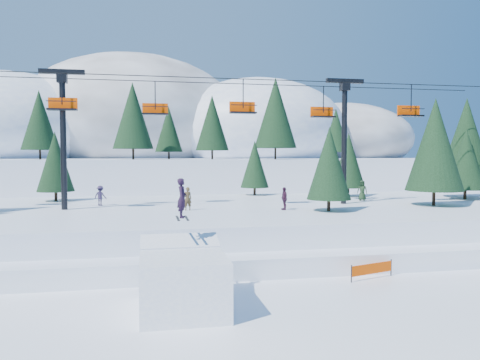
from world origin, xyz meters
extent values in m
plane|color=white|center=(0.00, 0.00, 0.00)|extent=(160.00, 160.00, 0.00)
cube|color=white|center=(0.00, 18.00, 1.25)|extent=(70.00, 22.00, 2.50)
cube|color=white|center=(0.00, 8.00, 0.55)|extent=(70.00, 6.00, 1.10)
cube|color=white|center=(0.00, 68.00, 3.00)|extent=(110.00, 60.00, 6.00)
ellipsoid|color=white|center=(-28.00, 72.00, 11.45)|extent=(36.00, 32.40, 19.80)
ellipsoid|color=#605B59|center=(-6.00, 78.00, 13.26)|extent=(44.00, 39.60, 26.40)
ellipsoid|color=white|center=(18.00, 70.00, 11.42)|extent=(34.00, 30.60, 19.72)
ellipsoid|color=#605B59|center=(38.00, 76.00, 10.12)|extent=(30.00, 27.00, 15.00)
cylinder|color=black|center=(-4.70, 40.95, 6.66)|extent=(0.26, 0.26, 1.33)
cone|color=#1B3D21|center=(-4.70, 40.95, 11.41)|extent=(4.94, 4.94, 8.17)
cylinder|color=black|center=(5.41, 42.96, 6.59)|extent=(0.26, 0.26, 1.18)
cone|color=#1B3D21|center=(5.41, 42.96, 10.80)|extent=(4.38, 4.38, 7.25)
cylinder|color=black|center=(13.24, 40.12, 6.74)|extent=(0.26, 0.26, 1.47)
cone|color=#1B3D21|center=(13.24, 40.12, 11.99)|extent=(5.46, 5.46, 9.03)
cylinder|color=black|center=(-16.03, 43.39, 6.60)|extent=(0.26, 0.26, 1.20)
cone|color=#1B3D21|center=(-16.03, 43.39, 10.89)|extent=(4.46, 4.46, 7.37)
cylinder|color=black|center=(22.86, 43.35, 6.49)|extent=(0.26, 0.26, 0.99)
cone|color=#1B3D21|center=(22.86, 43.35, 10.02)|extent=(3.67, 3.67, 6.06)
cylinder|color=black|center=(-0.14, 45.46, 6.50)|extent=(0.26, 0.26, 0.99)
cone|color=#1B3D21|center=(-0.14, 45.46, 10.05)|extent=(3.69, 3.69, 6.11)
cube|color=white|center=(-1.52, 1.15, 1.19)|extent=(3.51, 4.34, 2.38)
cube|color=white|center=(-1.52, 3.01, 2.43)|extent=(3.51, 1.52, 0.85)
imported|color=black|center=(-1.42, 2.75, 4.59)|extent=(0.52, 0.71, 1.79)
cube|color=black|center=(-1.62, 2.75, 3.68)|extent=(0.11, 1.65, 0.03)
cube|color=black|center=(-1.22, 2.75, 3.68)|extent=(0.11, 1.65, 0.03)
cylinder|color=black|center=(-9.00, 18.00, 7.50)|extent=(0.44, 0.44, 10.00)
cube|color=black|center=(-9.00, 18.00, 12.60)|extent=(3.20, 0.35, 0.35)
cube|color=black|center=(-9.00, 18.00, 12.15)|extent=(0.70, 0.70, 0.70)
cylinder|color=black|center=(13.00, 18.00, 7.50)|extent=(0.44, 0.44, 10.00)
cube|color=black|center=(13.00, 18.00, 12.60)|extent=(3.20, 0.35, 0.35)
cube|color=black|center=(13.00, 18.00, 12.15)|extent=(0.70, 0.70, 0.70)
cylinder|color=black|center=(2.00, 16.80, 12.30)|extent=(46.00, 0.06, 0.06)
cylinder|color=black|center=(2.00, 19.20, 12.30)|extent=(46.00, 0.06, 0.06)
cylinder|color=black|center=(-8.83, 16.80, 11.20)|extent=(0.08, 0.08, 2.20)
cube|color=black|center=(-8.83, 16.80, 9.75)|extent=(2.00, 0.75, 0.12)
cube|color=#EF4600|center=(-8.83, 17.18, 10.20)|extent=(2.00, 0.10, 0.85)
cylinder|color=black|center=(-8.83, 16.45, 10.30)|extent=(2.00, 0.06, 0.06)
cylinder|color=black|center=(-2.30, 19.20, 11.20)|extent=(0.08, 0.08, 2.20)
cube|color=black|center=(-2.30, 19.20, 9.75)|extent=(2.00, 0.75, 0.12)
cube|color=#EF4600|center=(-2.30, 19.58, 10.20)|extent=(2.00, 0.10, 0.85)
cylinder|color=black|center=(-2.30, 18.85, 10.30)|extent=(2.00, 0.06, 0.06)
cylinder|color=black|center=(4.25, 16.80, 11.20)|extent=(0.08, 0.08, 2.20)
cube|color=black|center=(4.25, 16.80, 9.75)|extent=(2.00, 0.75, 0.12)
cube|color=#EF4600|center=(4.25, 17.18, 10.20)|extent=(2.00, 0.10, 0.85)
cylinder|color=black|center=(4.25, 16.45, 10.30)|extent=(2.00, 0.06, 0.06)
cylinder|color=black|center=(11.63, 19.20, 11.20)|extent=(0.08, 0.08, 2.20)
cube|color=black|center=(11.63, 19.20, 9.75)|extent=(2.00, 0.75, 0.12)
cube|color=#EF4600|center=(11.63, 19.58, 10.20)|extent=(2.00, 0.10, 0.85)
cylinder|color=black|center=(11.63, 18.85, 10.30)|extent=(2.00, 0.06, 0.06)
cylinder|color=black|center=(18.28, 16.80, 11.20)|extent=(0.08, 0.08, 2.20)
cube|color=black|center=(18.28, 16.80, 9.75)|extent=(2.00, 0.75, 0.12)
cube|color=#EF4600|center=(18.28, 17.18, 10.20)|extent=(2.00, 0.10, 0.85)
cylinder|color=black|center=(18.28, 16.45, 10.30)|extent=(2.00, 0.06, 0.06)
cylinder|color=black|center=(19.52, 15.30, 3.10)|extent=(0.26, 0.26, 1.20)
cone|color=#1B3D21|center=(19.52, 15.30, 7.38)|extent=(4.45, 4.45, 7.36)
cylinder|color=black|center=(25.49, 19.51, 2.95)|extent=(0.26, 0.26, 0.90)
cone|color=#1B3D21|center=(25.49, 19.51, 6.17)|extent=(3.35, 3.35, 5.54)
cylinder|color=black|center=(26.86, 21.36, 3.16)|extent=(0.26, 0.26, 1.33)
cone|color=#1B3D21|center=(26.86, 21.36, 7.90)|extent=(4.93, 4.93, 8.15)
cylinder|color=black|center=(16.32, 24.49, 2.93)|extent=(0.26, 0.26, 0.87)
cone|color=#1B3D21|center=(16.32, 24.49, 6.04)|extent=(3.23, 3.23, 5.34)
cylinder|color=black|center=(-10.88, 25.03, 2.93)|extent=(0.26, 0.26, 0.85)
cone|color=#1B3D21|center=(-10.88, 25.03, 5.98)|extent=(3.17, 3.17, 5.24)
cylinder|color=black|center=(7.66, 27.73, 2.88)|extent=(0.26, 0.26, 0.77)
cone|color=#1B3D21|center=(7.66, 27.73, 5.63)|extent=(2.86, 2.86, 4.73)
cylinder|color=black|center=(9.85, 13.39, 2.92)|extent=(0.26, 0.26, 0.85)
cone|color=#1B3D21|center=(9.85, 13.39, 5.96)|extent=(3.15, 3.15, 5.22)
imported|color=#4D3B21|center=(-0.10, 15.81, 3.35)|extent=(0.69, 0.52, 1.70)
imported|color=#1B311B|center=(15.72, 20.20, 3.40)|extent=(1.05, 0.95, 1.80)
imported|color=#2F2443|center=(-6.67, 20.37, 3.30)|extent=(1.18, 0.95, 1.59)
imported|color=#37192E|center=(6.91, 14.72, 3.34)|extent=(0.47, 1.00, 1.67)
cylinder|color=black|center=(7.26, 3.82, 0.45)|extent=(0.06, 0.06, 0.90)
cylinder|color=black|center=(9.94, 4.65, 0.45)|extent=(0.06, 0.06, 0.90)
cube|color=#EF4600|center=(8.60, 4.23, 0.55)|extent=(2.69, 0.87, 0.55)
cylinder|color=black|center=(8.33, 6.19, 0.45)|extent=(0.06, 0.06, 0.90)
cylinder|color=black|center=(11.05, 6.87, 0.45)|extent=(0.06, 0.06, 0.90)
cube|color=#EF4600|center=(9.69, 6.53, 0.55)|extent=(2.73, 0.72, 0.55)
camera|label=1|loc=(-2.89, -18.26, 6.50)|focal=35.00mm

